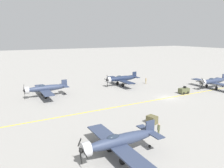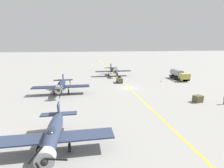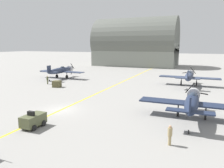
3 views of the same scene
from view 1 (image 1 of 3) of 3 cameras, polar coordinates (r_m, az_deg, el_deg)
ground_plane at (r=51.49m, az=14.41°, el=-3.51°), size 400.00×400.00×0.00m
taxiway_stripe at (r=51.49m, az=14.41°, el=-3.51°), size 0.30×160.00×0.01m
airplane_far_left at (r=25.89m, az=1.76°, el=-14.68°), size 12.00×9.98×3.65m
airplane_near_center at (r=64.01m, az=24.84°, el=0.66°), size 12.00×9.98×3.65m
airplane_far_right at (r=52.44m, az=-17.02°, el=-1.11°), size 12.00×9.98×3.65m
airplane_mid_right at (r=61.62m, az=2.42°, el=1.40°), size 12.00×9.98×3.65m
tow_tractor at (r=56.19m, az=18.26°, el=-1.59°), size 1.57×2.60×1.79m
ground_crew_walking at (r=65.04m, az=8.84°, el=0.91°), size 0.39×0.39×1.77m
ground_crew_inspecting at (r=32.05m, az=12.09°, el=-11.43°), size 0.40×0.40×1.81m
supply_crate_by_tanker at (r=36.11m, az=10.40°, el=-9.16°), size 1.77×1.58×1.28m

